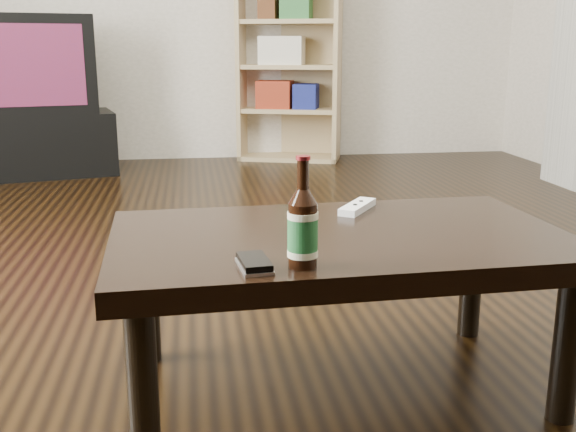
{
  "coord_description": "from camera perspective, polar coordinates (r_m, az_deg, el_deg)",
  "views": [
    {
      "loc": [
        -0.08,
        -2.29,
        0.85
      ],
      "look_at": [
        0.1,
        -1.0,
        0.52
      ],
      "focal_mm": 42.0,
      "sensor_mm": 36.0,
      "label": 1
    }
  ],
  "objects": [
    {
      "name": "beer_bottle",
      "position": [
        1.36,
        1.25,
        -1.08
      ],
      "size": [
        0.06,
        0.06,
        0.23
      ],
      "rotation": [
        0.0,
        0.0,
        -0.02
      ],
      "color": "black",
      "rests_on": "coffee_table"
    },
    {
      "name": "phone",
      "position": [
        1.37,
        -2.88,
        -4.03
      ],
      "size": [
        0.07,
        0.12,
        0.02
      ],
      "rotation": [
        0.0,
        0.0,
        0.1
      ],
      "color": "silver",
      "rests_on": "coffee_table"
    },
    {
      "name": "coffee_table",
      "position": [
        1.65,
        4.37,
        -3.22
      ],
      "size": [
        1.12,
        0.68,
        0.41
      ],
      "rotation": [
        0.0,
        0.0,
        0.04
      ],
      "color": "black",
      "rests_on": "floor"
    },
    {
      "name": "bookshelf",
      "position": [
        5.22,
        0.08,
        12.85
      ],
      "size": [
        0.83,
        0.56,
        1.41
      ],
      "rotation": [
        0.0,
        0.0,
        -0.32
      ],
      "color": "tan",
      "rests_on": "floor"
    },
    {
      "name": "tv",
      "position": [
        4.84,
        -21.32,
        11.86
      ],
      "size": [
        0.94,
        0.71,
        0.63
      ],
      "rotation": [
        0.0,
        0.0,
        0.23
      ],
      "color": "black",
      "rests_on": "tv_stand"
    },
    {
      "name": "floor",
      "position": [
        2.45,
        -5.84,
        -6.34
      ],
      "size": [
        5.0,
        6.0,
        0.01
      ],
      "primitive_type": "cube",
      "color": "black",
      "rests_on": "ground"
    },
    {
      "name": "remote",
      "position": [
        1.86,
        5.9,
        0.77
      ],
      "size": [
        0.14,
        0.17,
        0.02
      ],
      "rotation": [
        0.0,
        0.0,
        -0.6
      ],
      "color": "white",
      "rests_on": "coffee_table"
    },
    {
      "name": "tv_stand",
      "position": [
        4.88,
        -20.77,
        5.7
      ],
      "size": [
        1.14,
        0.75,
        0.42
      ],
      "primitive_type": "cube",
      "rotation": [
        0.0,
        0.0,
        0.23
      ],
      "color": "black",
      "rests_on": "floor"
    }
  ]
}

